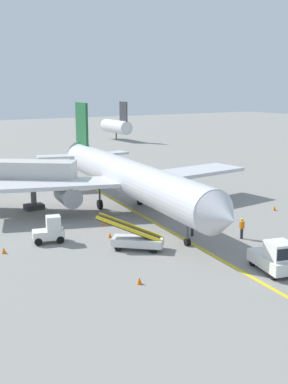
% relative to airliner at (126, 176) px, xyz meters
% --- Properties ---
extents(ground_plane, '(300.00, 300.00, 0.00)m').
position_rel_airliner_xyz_m(ground_plane, '(-1.49, -10.81, -3.42)').
color(ground_plane, gray).
extents(taxi_line_yellow, '(8.97, 79.56, 0.01)m').
position_rel_airliner_xyz_m(taxi_line_yellow, '(-0.06, -5.81, -3.41)').
color(taxi_line_yellow, yellow).
rests_on(taxi_line_yellow, ground).
extents(airliner, '(28.44, 35.34, 10.10)m').
position_rel_airliner_xyz_m(airliner, '(0.00, 0.00, 0.00)').
color(airliner, silver).
rests_on(airliner, ground).
extents(jet_bridge, '(11.75, 9.65, 4.85)m').
position_rel_airliner_xyz_m(jet_bridge, '(-10.15, 7.00, 0.12)').
color(jet_bridge, beige).
rests_on(jet_bridge, ground).
extents(pushback_tug, '(2.70, 3.95, 2.20)m').
position_rel_airliner_xyz_m(pushback_tug, '(0.37, -19.34, -2.42)').
color(pushback_tug, silver).
rests_on(pushback_tug, ground).
extents(baggage_tug_near_wing, '(2.64, 1.84, 2.10)m').
position_rel_airliner_xyz_m(baggage_tug_near_wing, '(-9.97, -5.71, -2.49)').
color(baggage_tug_near_wing, silver).
rests_on(baggage_tug_near_wing, ground).
extents(belt_loader_forward_hold, '(4.57, 4.26, 2.59)m').
position_rel_airliner_xyz_m(belt_loader_forward_hold, '(-5.08, -10.64, -2.64)').
color(belt_loader_forward_hold, silver).
rests_on(belt_loader_forward_hold, ground).
extents(ground_crew_marshaller, '(0.36, 0.24, 1.70)m').
position_rel_airliner_xyz_m(ground_crew_marshaller, '(0.51, -10.17, -2.51)').
color(ground_crew_marshaller, '#26262D').
rests_on(ground_crew_marshaller, ground).
extents(ground_crew_wing_walker, '(0.36, 0.24, 1.70)m').
position_rel_airliner_xyz_m(ground_crew_wing_walker, '(3.46, -12.83, -2.51)').
color(ground_crew_wing_walker, '#26262D').
rests_on(ground_crew_wing_walker, ground).
extents(safety_cone_nose_left, '(0.36, 0.36, 0.44)m').
position_rel_airliner_xyz_m(safety_cone_nose_left, '(-5.48, -7.14, -3.20)').
color(safety_cone_nose_left, orange).
rests_on(safety_cone_nose_left, ground).
extents(safety_cone_nose_right, '(0.36, 0.36, 0.44)m').
position_rel_airliner_xyz_m(safety_cone_nose_right, '(12.46, -7.74, -3.20)').
color(safety_cone_nose_right, orange).
rests_on(safety_cone_nose_right, ground).
extents(safety_cone_wingtip_left, '(0.36, 0.36, 0.44)m').
position_rel_airliner_xyz_m(safety_cone_wingtip_left, '(-4.19, -3.62, -3.20)').
color(safety_cone_wingtip_left, orange).
rests_on(safety_cone_wingtip_left, ground).
extents(safety_cone_wingtip_right, '(0.36, 0.36, 0.44)m').
position_rel_airliner_xyz_m(safety_cone_wingtip_right, '(-8.23, -16.39, -3.20)').
color(safety_cone_wingtip_right, orange).
rests_on(safety_cone_wingtip_right, ground).
extents(safety_cone_tail_area, '(0.36, 0.36, 0.44)m').
position_rel_airliner_xyz_m(safety_cone_tail_area, '(-13.83, -6.41, -3.20)').
color(safety_cone_tail_area, orange).
rests_on(safety_cone_tail_area, ground).
extents(distant_aircraft_mid_right, '(3.00, 10.10, 8.80)m').
position_rel_airliner_xyz_m(distant_aircraft_mid_right, '(29.44, 56.92, -0.20)').
color(distant_aircraft_mid_right, silver).
rests_on(distant_aircraft_mid_right, ground).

